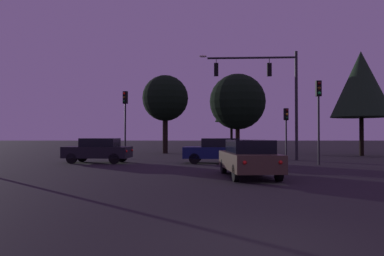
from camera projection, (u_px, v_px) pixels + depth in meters
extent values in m
plane|color=black|center=(206.00, 156.00, 30.00)|extent=(168.00, 168.00, 0.00)
cylinder|color=#232326|center=(298.00, 106.00, 24.74)|extent=(0.20, 0.20, 7.48)
cylinder|color=#232326|center=(253.00, 58.00, 24.97)|extent=(6.10, 0.47, 0.14)
ellipsoid|color=#F4EACC|center=(204.00, 56.00, 25.17)|extent=(0.56, 0.28, 0.16)
cylinder|color=#232326|center=(270.00, 60.00, 24.90)|extent=(0.05, 0.05, 0.39)
cube|color=black|center=(270.00, 70.00, 24.89)|extent=(0.31, 0.26, 0.90)
sphere|color=red|center=(270.00, 66.00, 25.03)|extent=(0.18, 0.18, 0.18)
sphere|color=#56380C|center=(270.00, 70.00, 25.03)|extent=(0.18, 0.18, 0.18)
sphere|color=#0C4219|center=(270.00, 74.00, 25.02)|extent=(0.18, 0.18, 0.18)
cylinder|color=#232326|center=(217.00, 61.00, 25.11)|extent=(0.05, 0.05, 0.35)
cube|color=black|center=(217.00, 70.00, 25.10)|extent=(0.31, 0.26, 0.90)
sphere|color=red|center=(217.00, 66.00, 25.24)|extent=(0.18, 0.18, 0.18)
sphere|color=#56380C|center=(217.00, 70.00, 25.23)|extent=(0.18, 0.18, 0.18)
sphere|color=#0C4219|center=(217.00, 74.00, 25.23)|extent=(0.18, 0.18, 0.18)
cylinder|color=#232326|center=(287.00, 139.00, 27.18)|extent=(0.12, 0.12, 2.84)
cube|color=black|center=(287.00, 114.00, 27.22)|extent=(0.35, 0.31, 0.90)
sphere|color=#4C0A0A|center=(288.00, 110.00, 27.09)|extent=(0.18, 0.18, 0.18)
sphere|color=#F9A319|center=(288.00, 114.00, 27.09)|extent=(0.18, 0.18, 0.18)
sphere|color=#0C4219|center=(288.00, 118.00, 27.08)|extent=(0.18, 0.18, 0.18)
cylinder|color=#232326|center=(126.00, 131.00, 26.12)|extent=(0.12, 0.12, 3.99)
cube|color=black|center=(126.00, 98.00, 26.16)|extent=(0.37, 0.33, 0.90)
sphere|color=red|center=(125.00, 93.00, 26.04)|extent=(0.18, 0.18, 0.18)
sphere|color=#56380C|center=(125.00, 97.00, 26.03)|extent=(0.18, 0.18, 0.18)
sphere|color=#0C4219|center=(125.00, 101.00, 26.03)|extent=(0.18, 0.18, 0.18)
cylinder|color=#232326|center=(320.00, 131.00, 20.75)|extent=(0.12, 0.12, 3.95)
cube|color=black|center=(320.00, 88.00, 20.79)|extent=(0.30, 0.24, 0.90)
sphere|color=#4C0A0A|center=(320.00, 83.00, 20.66)|extent=(0.18, 0.18, 0.18)
sphere|color=#56380C|center=(320.00, 88.00, 20.65)|extent=(0.18, 0.18, 0.18)
sphere|color=#1EE04C|center=(321.00, 93.00, 20.65)|extent=(0.18, 0.18, 0.18)
cube|color=#473828|center=(250.00, 161.00, 14.76)|extent=(2.11, 4.46, 0.68)
cube|color=black|center=(250.00, 146.00, 14.62)|extent=(1.72, 2.45, 0.52)
cylinder|color=black|center=(225.00, 166.00, 16.13)|extent=(0.24, 0.65, 0.64)
cylinder|color=black|center=(260.00, 166.00, 16.23)|extent=(0.24, 0.65, 0.64)
cylinder|color=black|center=(237.00, 173.00, 13.27)|extent=(0.24, 0.65, 0.64)
cylinder|color=black|center=(280.00, 173.00, 13.38)|extent=(0.24, 0.65, 0.64)
sphere|color=red|center=(246.00, 163.00, 12.54)|extent=(0.14, 0.14, 0.14)
sphere|color=red|center=(282.00, 162.00, 12.63)|extent=(0.14, 0.14, 0.14)
cube|color=#0F1947|center=(219.00, 152.00, 21.93)|extent=(4.32, 2.20, 0.68)
cube|color=black|center=(222.00, 143.00, 21.93)|extent=(2.39, 1.77, 0.52)
cylinder|color=black|center=(196.00, 159.00, 21.25)|extent=(0.66, 0.26, 0.64)
cylinder|color=black|center=(198.00, 157.00, 22.86)|extent=(0.66, 0.26, 0.64)
cylinder|color=black|center=(243.00, 159.00, 20.98)|extent=(0.66, 0.26, 0.64)
cylinder|color=black|center=(242.00, 157.00, 22.60)|extent=(0.66, 0.26, 0.64)
sphere|color=red|center=(255.00, 151.00, 21.10)|extent=(0.14, 0.14, 0.14)
sphere|color=red|center=(253.00, 151.00, 22.36)|extent=(0.14, 0.14, 0.14)
cube|color=black|center=(99.00, 152.00, 22.29)|extent=(4.12, 2.17, 0.68)
cube|color=black|center=(101.00, 142.00, 22.28)|extent=(2.28, 1.74, 0.52)
cylinder|color=black|center=(73.00, 158.00, 21.63)|extent=(0.66, 0.26, 0.64)
cylinder|color=black|center=(83.00, 157.00, 23.20)|extent=(0.66, 0.26, 0.64)
cylinder|color=black|center=(115.00, 159.00, 21.36)|extent=(0.66, 0.26, 0.64)
cylinder|color=black|center=(123.00, 157.00, 22.94)|extent=(0.66, 0.26, 0.64)
sphere|color=red|center=(127.00, 151.00, 21.47)|extent=(0.14, 0.14, 0.14)
sphere|color=red|center=(133.00, 150.00, 22.71)|extent=(0.14, 0.14, 0.14)
cylinder|color=black|center=(239.00, 137.00, 36.87)|extent=(0.44, 0.44, 3.13)
sphere|color=black|center=(239.00, 102.00, 36.94)|extent=(5.71, 5.71, 5.71)
cylinder|color=black|center=(363.00, 136.00, 29.88)|extent=(0.35, 0.35, 3.20)
cone|color=black|center=(362.00, 84.00, 29.96)|extent=(4.92, 4.92, 5.51)
cylinder|color=black|center=(233.00, 135.00, 46.88)|extent=(0.34, 0.34, 3.44)
cone|color=black|center=(232.00, 103.00, 46.96)|extent=(4.29, 4.29, 4.97)
cylinder|color=black|center=(166.00, 134.00, 33.91)|extent=(0.49, 0.49, 3.69)
sphere|color=black|center=(166.00, 98.00, 33.98)|extent=(4.32, 4.32, 4.32)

